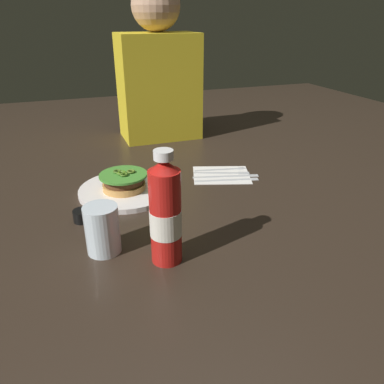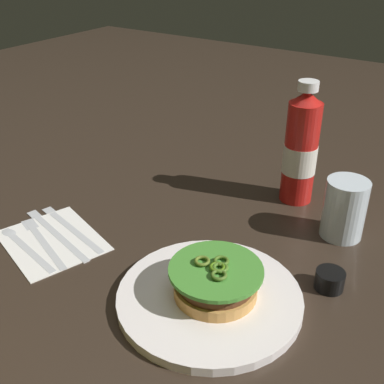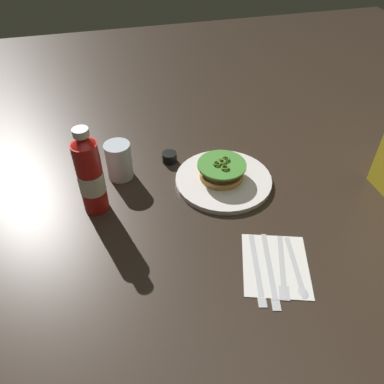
# 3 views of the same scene
# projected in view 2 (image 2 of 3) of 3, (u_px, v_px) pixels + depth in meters

# --- Properties ---
(ground_plane) EXTENTS (3.00, 3.00, 0.00)m
(ground_plane) POSITION_uv_depth(u_px,v_px,m) (161.00, 244.00, 0.82)
(ground_plane) COLOR #2F231B
(dinner_plate) EXTENTS (0.27, 0.27, 0.01)m
(dinner_plate) POSITION_uv_depth(u_px,v_px,m) (209.00, 298.00, 0.70)
(dinner_plate) COLOR white
(dinner_plate) RESTS_ON ground_plane
(burger_sandwich) EXTENTS (0.14, 0.14, 0.05)m
(burger_sandwich) POSITION_uv_depth(u_px,v_px,m) (216.00, 281.00, 0.68)
(burger_sandwich) COLOR #CD904A
(burger_sandwich) RESTS_ON dinner_plate
(ketchup_bottle) EXTENTS (0.06, 0.06, 0.24)m
(ketchup_bottle) POSITION_uv_depth(u_px,v_px,m) (301.00, 149.00, 0.91)
(ketchup_bottle) COLOR red
(ketchup_bottle) RESTS_ON ground_plane
(water_glass) EXTENTS (0.07, 0.07, 0.11)m
(water_glass) POSITION_uv_depth(u_px,v_px,m) (344.00, 209.00, 0.82)
(water_glass) COLOR silver
(water_glass) RESTS_ON ground_plane
(condiment_cup) EXTENTS (0.04, 0.04, 0.03)m
(condiment_cup) POSITION_uv_depth(u_px,v_px,m) (330.00, 280.00, 0.72)
(condiment_cup) COLOR black
(condiment_cup) RESTS_ON ground_plane
(napkin) EXTENTS (0.21, 0.20, 0.00)m
(napkin) POSITION_uv_depth(u_px,v_px,m) (52.00, 240.00, 0.83)
(napkin) COLOR white
(napkin) RESTS_ON ground_plane
(butter_knife) EXTENTS (0.20, 0.06, 0.00)m
(butter_knife) POSITION_uv_depth(u_px,v_px,m) (68.00, 224.00, 0.87)
(butter_knife) COLOR silver
(butter_knife) RESTS_ON napkin
(steak_knife) EXTENTS (0.21, 0.07, 0.00)m
(steak_knife) POSITION_uv_depth(u_px,v_px,m) (53.00, 230.00, 0.86)
(steak_knife) COLOR silver
(steak_knife) RESTS_ON napkin
(fork_utensil) EXTENTS (0.17, 0.08, 0.00)m
(fork_utensil) POSITION_uv_depth(u_px,v_px,m) (40.00, 237.00, 0.84)
(fork_utensil) COLOR silver
(fork_utensil) RESTS_ON napkin
(spoon_utensil) EXTENTS (0.17, 0.05, 0.00)m
(spoon_utensil) POSITION_uv_depth(u_px,v_px,m) (20.00, 241.00, 0.82)
(spoon_utensil) COLOR silver
(spoon_utensil) RESTS_ON napkin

